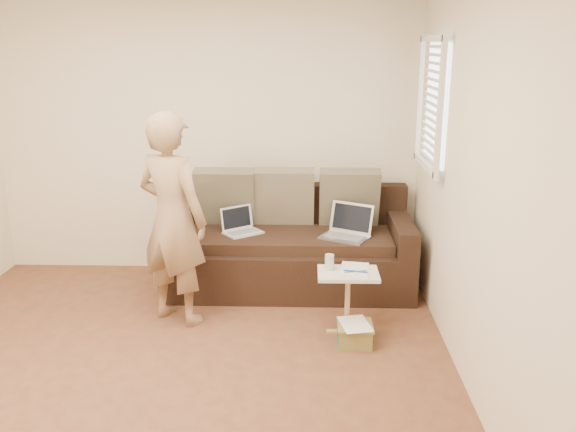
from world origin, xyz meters
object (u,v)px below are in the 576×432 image
object	(u,v)px
drinking_glass	(329,262)
laptop_silver	(345,238)
side_table	(347,303)
striped_box	(355,334)
laptop_white	(243,234)
sofa	(289,242)
person	(173,219)

from	to	relation	value
drinking_glass	laptop_silver	bearing A→B (deg)	77.61
side_table	striped_box	xyz separation A→B (m)	(0.05, -0.18, -0.17)
drinking_glass	laptop_white	bearing A→B (deg)	131.70
sofa	person	bearing A→B (deg)	-140.74
sofa	drinking_glass	distance (m)	0.96
laptop_silver	side_table	size ratio (longest dim) A/B	0.80
drinking_glass	striped_box	world-z (taller)	drinking_glass
laptop_silver	striped_box	xyz separation A→B (m)	(0.03, -0.96, -0.44)
striped_box	laptop_white	bearing A→B (deg)	131.18
striped_box	drinking_glass	bearing A→B (deg)	129.25
striped_box	laptop_silver	bearing A→B (deg)	91.70
sofa	laptop_white	world-z (taller)	sofa
laptop_silver	side_table	bearing A→B (deg)	-62.76
side_table	sofa	bearing A→B (deg)	116.87
striped_box	side_table	bearing A→B (deg)	104.64
laptop_silver	sofa	bearing A→B (deg)	-168.95
side_table	striped_box	world-z (taller)	side_table
laptop_white	striped_box	bearing A→B (deg)	-86.24
laptop_silver	striped_box	bearing A→B (deg)	-59.63
laptop_white	drinking_glass	bearing A→B (deg)	-85.72
sofa	person	xyz separation A→B (m)	(-0.89, -0.73, 0.42)
laptop_silver	laptop_white	distance (m)	0.91
sofa	striped_box	xyz separation A→B (m)	(0.52, -1.12, -0.34)
person	sofa	bearing A→B (deg)	-112.64
drinking_glass	striped_box	bearing A→B (deg)	-50.75
laptop_white	striped_box	size ratio (longest dim) A/B	1.21
laptop_silver	side_table	distance (m)	0.82
laptop_white	side_table	size ratio (longest dim) A/B	0.63
person	side_table	world-z (taller)	person
sofa	drinking_glass	xyz separation A→B (m)	(0.33, -0.89, 0.14)
sofa	laptop_silver	world-z (taller)	sofa
drinking_glass	striped_box	xyz separation A→B (m)	(0.19, -0.23, -0.48)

